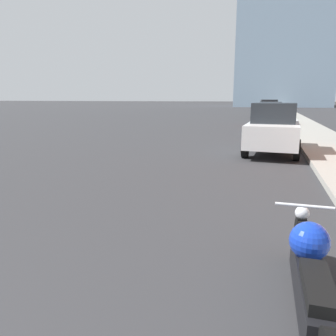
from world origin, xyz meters
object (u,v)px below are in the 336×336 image
parked_car_black (268,109)px  parked_car_green (269,106)px  parked_car_white (273,129)px  motorcycle (310,276)px  parked_car_red (270,114)px  parked_car_silver (268,105)px

parked_car_black → parked_car_green: bearing=84.6°
parked_car_white → parked_car_green: (-0.08, 35.63, -0.04)m
motorcycle → parked_car_black: parked_car_black is taller
parked_car_red → motorcycle: bearing=-88.8°
motorcycle → parked_car_black: 31.86m
motorcycle → parked_car_white: 9.33m
parked_car_red → parked_car_green: parked_car_green is taller
parked_car_green → parked_car_silver: (-0.11, 10.83, -0.02)m
motorcycle → parked_car_green: (-0.30, 44.95, 0.46)m
parked_car_white → parked_car_silver: size_ratio=0.92×
parked_car_green → parked_car_silver: 10.83m
motorcycle → parked_car_silver: size_ratio=0.60×
parked_car_red → parked_car_green: size_ratio=0.91×
parked_car_silver → parked_car_green: bearing=-94.1°
parked_car_black → parked_car_red: bearing=-94.2°
parked_car_white → parked_car_black: (-0.17, 22.54, 0.01)m
motorcycle → parked_car_black: (-0.38, 31.86, 0.50)m
parked_car_white → parked_car_silver: bearing=93.7°
parked_car_black → parked_car_silver: bearing=85.0°
parked_car_white → parked_car_black: parked_car_black is taller
parked_car_red → parked_car_silver: (-0.17, 34.23, 0.00)m
parked_car_black → parked_car_white: bearing=-94.6°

